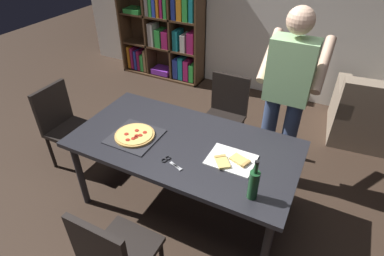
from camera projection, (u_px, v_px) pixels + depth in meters
ground_plane at (185, 203)px, 3.02m from camera, size 12.00×12.00×0.00m
dining_table at (184, 148)px, 2.62m from camera, size 1.88×0.97×0.75m
chair_near_camera at (114, 254)px, 2.01m from camera, size 0.42×0.42×0.90m
chair_far_side at (226, 111)px, 3.43m from camera, size 0.42×0.42×0.90m
chair_left_end at (64, 122)px, 3.25m from camera, size 0.42×0.42×0.90m
bookshelf at (165, 21)px, 4.81m from camera, size 1.40×0.35×1.95m
person_serving_pizza at (287, 93)px, 2.76m from camera, size 0.55×0.54×1.75m
pepperoni_pizza_on_tray at (135, 135)px, 2.64m from camera, size 0.40×0.40×0.04m
pizza_slices_on_towel at (231, 160)px, 2.39m from camera, size 0.36×0.29×0.03m
wine_bottle at (254, 184)px, 2.03m from camera, size 0.07×0.07×0.32m
kitchen_scissors at (169, 162)px, 2.38m from camera, size 0.20×0.11×0.01m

